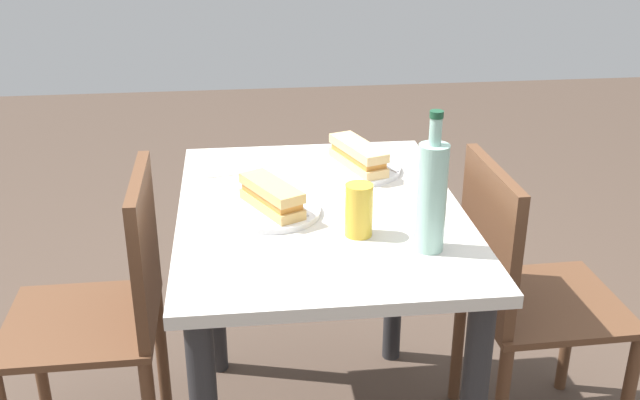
# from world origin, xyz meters

# --- Properties ---
(dining_table) EXTENTS (0.96, 0.71, 0.77)m
(dining_table) POSITION_xyz_m (0.00, 0.00, 0.62)
(dining_table) COLOR beige
(dining_table) RESTS_ON ground
(chair_far) EXTENTS (0.41, 0.41, 0.85)m
(chair_far) POSITION_xyz_m (0.00, 0.55, 0.49)
(chair_far) COLOR brown
(chair_far) RESTS_ON ground
(chair_near) EXTENTS (0.40, 0.40, 0.85)m
(chair_near) POSITION_xyz_m (-0.04, -0.55, 0.49)
(chair_near) COLOR brown
(chair_near) RESTS_ON ground
(plate_near) EXTENTS (0.24, 0.24, 0.01)m
(plate_near) POSITION_xyz_m (-0.24, 0.14, 0.78)
(plate_near) COLOR white
(plate_near) RESTS_ON dining_table
(baguette_sandwich_near) EXTENTS (0.24, 0.14, 0.07)m
(baguette_sandwich_near) POSITION_xyz_m (-0.24, 0.14, 0.82)
(baguette_sandwich_near) COLOR #DBB77A
(baguette_sandwich_near) RESTS_ON plate_near
(knife_near) EXTENTS (0.15, 0.11, 0.01)m
(knife_near) POSITION_xyz_m (-0.26, 0.18, 0.79)
(knife_near) COLOR silver
(knife_near) RESTS_ON plate_near
(plate_far) EXTENTS (0.24, 0.24, 0.01)m
(plate_far) POSITION_xyz_m (0.03, -0.12, 0.78)
(plate_far) COLOR white
(plate_far) RESTS_ON dining_table
(baguette_sandwich_far) EXTENTS (0.22, 0.16, 0.07)m
(baguette_sandwich_far) POSITION_xyz_m (0.03, -0.12, 0.82)
(baguette_sandwich_far) COLOR tan
(baguette_sandwich_far) RESTS_ON plate_far
(knife_far) EXTENTS (0.17, 0.08, 0.01)m
(knife_far) POSITION_xyz_m (-0.01, -0.08, 0.79)
(knife_far) COLOR silver
(knife_far) RESTS_ON plate_far
(water_bottle) EXTENTS (0.07, 0.07, 0.32)m
(water_bottle) POSITION_xyz_m (0.26, 0.22, 0.90)
(water_bottle) COLOR #99C6B7
(water_bottle) RESTS_ON dining_table
(beer_glass) EXTENTS (0.06, 0.06, 0.13)m
(beer_glass) POSITION_xyz_m (0.17, 0.07, 0.83)
(beer_glass) COLOR gold
(beer_glass) RESTS_ON dining_table
(olive_bowl) EXTENTS (0.09, 0.09, 0.03)m
(olive_bowl) POSITION_xyz_m (-0.06, 0.28, 0.78)
(olive_bowl) COLOR silver
(olive_bowl) RESTS_ON dining_table
(paper_napkin) EXTENTS (0.16, 0.16, 0.00)m
(paper_napkin) POSITION_xyz_m (-0.31, -0.23, 0.77)
(paper_napkin) COLOR white
(paper_napkin) RESTS_ON dining_table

